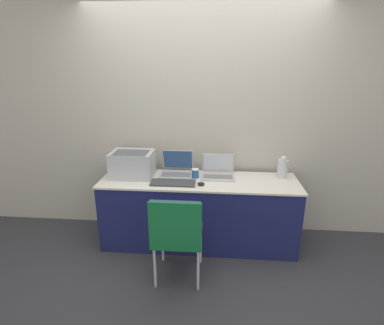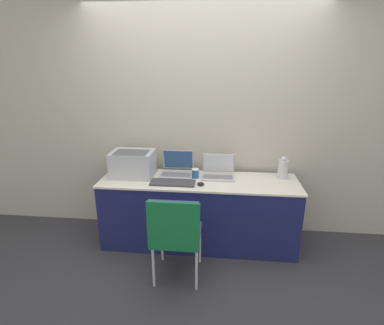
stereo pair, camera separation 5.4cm
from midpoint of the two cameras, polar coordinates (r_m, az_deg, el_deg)
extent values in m
plane|color=#333338|center=(3.25, 0.42, -17.50)|extent=(14.00, 14.00, 0.00)
cube|color=#B7B2A3|center=(3.36, 1.36, 8.01)|extent=(8.00, 0.05, 2.60)
cube|color=#191E51|center=(3.30, 0.82, -9.48)|extent=(2.05, 0.57, 0.72)
cube|color=silver|center=(3.15, 0.85, -3.49)|extent=(2.07, 0.59, 0.02)
cube|color=#B2B7BC|center=(3.27, -11.72, -0.29)|extent=(0.45, 0.33, 0.27)
cube|color=#51565B|center=(3.21, -12.01, 1.41)|extent=(0.36, 0.25, 0.05)
cube|color=#B7B7BC|center=(3.25, -3.52, -2.41)|extent=(0.35, 0.25, 0.02)
cube|color=slate|center=(3.24, -3.56, -2.32)|extent=(0.31, 0.14, 0.00)
cube|color=#B7B7BC|center=(3.36, -3.17, 0.56)|extent=(0.35, 0.08, 0.24)
cube|color=#2D5184|center=(3.36, -3.19, 0.56)|extent=(0.32, 0.07, 0.21)
cube|color=#B7B7BC|center=(3.20, 4.47, -2.80)|extent=(0.35, 0.23, 0.02)
cube|color=slate|center=(3.19, 4.47, -2.69)|extent=(0.31, 0.12, 0.00)
cube|color=#B7B7BC|center=(3.30, 4.54, 0.01)|extent=(0.35, 0.07, 0.22)
cube|color=silver|center=(3.29, 4.54, 0.01)|extent=(0.32, 0.06, 0.20)
cube|color=#3D3D42|center=(3.04, -4.16, -3.90)|extent=(0.45, 0.17, 0.02)
cylinder|color=#285699|center=(3.18, 0.14, -2.15)|extent=(0.07, 0.07, 0.09)
cylinder|color=white|center=(3.17, 0.14, -1.32)|extent=(0.08, 0.08, 0.01)
ellipsoid|color=black|center=(2.99, 1.20, -4.10)|extent=(0.07, 0.04, 0.04)
cylinder|color=silver|center=(3.30, 16.39, -1.16)|extent=(0.11, 0.11, 0.20)
sphere|color=silver|center=(3.27, 16.57, 0.70)|extent=(0.06, 0.06, 0.06)
cube|color=navy|center=(2.79, -3.10, -13.47)|extent=(0.42, 0.42, 0.04)
cube|color=navy|center=(2.52, -3.80, -11.50)|extent=(0.42, 0.03, 0.40)
cylinder|color=silver|center=(3.10, -6.13, -14.92)|extent=(0.02, 0.02, 0.41)
cylinder|color=silver|center=(3.06, 1.13, -15.33)|extent=(0.02, 0.02, 0.41)
cylinder|color=silver|center=(2.80, -7.67, -19.19)|extent=(0.02, 0.02, 0.41)
cylinder|color=silver|center=(2.75, 0.57, -19.76)|extent=(0.02, 0.02, 0.41)
cube|color=#146633|center=(2.50, -3.89, -12.21)|extent=(0.44, 0.02, 0.44)
camera|label=1|loc=(0.03, -90.50, -0.16)|focal=28.00mm
camera|label=2|loc=(0.03, 89.50, 0.16)|focal=28.00mm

